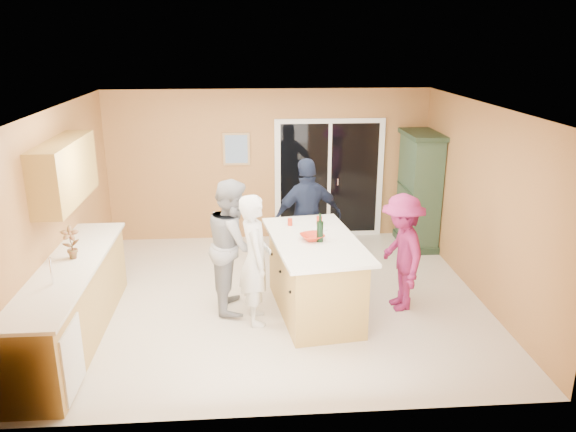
{
  "coord_description": "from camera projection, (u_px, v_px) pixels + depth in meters",
  "views": [
    {
      "loc": [
        -0.39,
        -6.98,
        3.44
      ],
      "look_at": [
        0.15,
        0.1,
        1.15
      ],
      "focal_mm": 35.0,
      "sensor_mm": 36.0,
      "label": 1
    }
  ],
  "objects": [
    {
      "name": "wall_front",
      "position": [
        293.0,
        291.0,
        4.93
      ],
      "size": [
        5.5,
        0.1,
        2.6
      ],
      "primitive_type": "cube",
      "color": "tan",
      "rests_on": "ground"
    },
    {
      "name": "wall_left",
      "position": [
        61.0,
        212.0,
        7.11
      ],
      "size": [
        0.1,
        5.0,
        2.6
      ],
      "primitive_type": "cube",
      "color": "tan",
      "rests_on": "ground"
    },
    {
      "name": "floor",
      "position": [
        278.0,
        298.0,
        7.71
      ],
      "size": [
        5.5,
        5.5,
        0.0
      ],
      "primitive_type": "plane",
      "color": "beige",
      "rests_on": "ground"
    },
    {
      "name": "wall_back",
      "position": [
        269.0,
        165.0,
        9.68
      ],
      "size": [
        5.5,
        0.1,
        2.6
      ],
      "primitive_type": "cube",
      "color": "tan",
      "rests_on": "ground"
    },
    {
      "name": "green_hutch",
      "position": [
        419.0,
        191.0,
        9.4
      ],
      "size": [
        0.56,
        1.06,
        1.94
      ],
      "color": "#203424",
      "rests_on": "floor"
    },
    {
      "name": "tumbler_near",
      "position": [
        319.0,
        220.0,
        7.56
      ],
      "size": [
        0.1,
        0.1,
        0.11
      ],
      "primitive_type": "cylinder",
      "rotation": [
        0.0,
        0.0,
        0.33
      ],
      "color": "red",
      "rests_on": "kitchen_island"
    },
    {
      "name": "kitchen_island",
      "position": [
        315.0,
        278.0,
        7.19
      ],
      "size": [
        1.28,
        2.04,
        1.01
      ],
      "rotation": [
        0.0,
        0.0,
        0.13
      ],
      "color": "#B18A45",
      "rests_on": "floor"
    },
    {
      "name": "wine_bottle",
      "position": [
        320.0,
        231.0,
        6.9
      ],
      "size": [
        0.08,
        0.08,
        0.36
      ],
      "rotation": [
        0.0,
        0.0,
        0.2
      ],
      "color": "black",
      "rests_on": "kitchen_island"
    },
    {
      "name": "woman_grey",
      "position": [
        234.0,
        245.0,
        7.21
      ],
      "size": [
        0.68,
        0.86,
        1.74
      ],
      "primitive_type": "imported",
      "rotation": [
        0.0,
        0.0,
        1.59
      ],
      "color": "#9D9D9F",
      "rests_on": "floor"
    },
    {
      "name": "woman_navy",
      "position": [
        308.0,
        219.0,
        8.17
      ],
      "size": [
        1.12,
        0.68,
        1.79
      ],
      "primitive_type": "imported",
      "rotation": [
        0.0,
        0.0,
        3.38
      ],
      "color": "#172134",
      "rests_on": "floor"
    },
    {
      "name": "tumbler_far",
      "position": [
        290.0,
        222.0,
        7.52
      ],
      "size": [
        0.07,
        0.07,
        0.1
      ],
      "primitive_type": "cylinder",
      "rotation": [
        0.0,
        0.0,
        0.1
      ],
      "color": "red",
      "rests_on": "kitchen_island"
    },
    {
      "name": "woman_white",
      "position": [
        255.0,
        260.0,
        6.86
      ],
      "size": [
        0.46,
        0.64,
        1.65
      ],
      "primitive_type": "imported",
      "rotation": [
        0.0,
        0.0,
        1.67
      ],
      "color": "silver",
      "rests_on": "floor"
    },
    {
      "name": "left_cabinet_run",
      "position": [
        69.0,
        310.0,
        6.39
      ],
      "size": [
        0.65,
        3.05,
        1.24
      ],
      "color": "#B18A45",
      "rests_on": "floor"
    },
    {
      "name": "sliding_door",
      "position": [
        329.0,
        179.0,
        9.8
      ],
      "size": [
        1.9,
        0.07,
        2.1
      ],
      "color": "white",
      "rests_on": "floor"
    },
    {
      "name": "ceiling",
      "position": [
        276.0,
        107.0,
        6.91
      ],
      "size": [
        5.5,
        5.0,
        0.1
      ],
      "primitive_type": "cube",
      "color": "silver",
      "rests_on": "wall_back"
    },
    {
      "name": "upper_cabinets",
      "position": [
        65.0,
        172.0,
        6.75
      ],
      "size": [
        0.35,
        1.6,
        0.75
      ],
      "primitive_type": "cube",
      "color": "#B18A45",
      "rests_on": "wall_left"
    },
    {
      "name": "tulip_vase",
      "position": [
        71.0,
        243.0,
        6.53
      ],
      "size": [
        0.24,
        0.2,
        0.39
      ],
      "primitive_type": "imported",
      "rotation": [
        0.0,
        0.0,
        0.3
      ],
      "color": "maroon",
      "rests_on": "left_cabinet_run"
    },
    {
      "name": "framed_picture",
      "position": [
        236.0,
        149.0,
        9.53
      ],
      "size": [
        0.46,
        0.04,
        0.56
      ],
      "color": "tan",
      "rests_on": "wall_back"
    },
    {
      "name": "serving_bowl",
      "position": [
        312.0,
        237.0,
        6.99
      ],
      "size": [
        0.37,
        0.37,
        0.07
      ],
      "primitive_type": "imported",
      "rotation": [
        0.0,
        0.0,
        0.34
      ],
      "color": "red",
      "rests_on": "kitchen_island"
    },
    {
      "name": "wall_right",
      "position": [
        482.0,
        203.0,
        7.51
      ],
      "size": [
        0.1,
        5.0,
        2.6
      ],
      "primitive_type": "cube",
      "color": "tan",
      "rests_on": "ground"
    },
    {
      "name": "white_plate",
      "position": [
        320.0,
        229.0,
        7.36
      ],
      "size": [
        0.21,
        0.21,
        0.01
      ],
      "primitive_type": "cylinder",
      "rotation": [
        0.0,
        0.0,
        0.06
      ],
      "color": "white",
      "rests_on": "kitchen_island"
    },
    {
      "name": "woman_magenta",
      "position": [
        401.0,
        253.0,
        7.23
      ],
      "size": [
        0.66,
        1.04,
        1.55
      ],
      "primitive_type": "imported",
      "rotation": [
        0.0,
        0.0,
        -1.49
      ],
      "color": "#881D53",
      "rests_on": "floor"
    }
  ]
}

